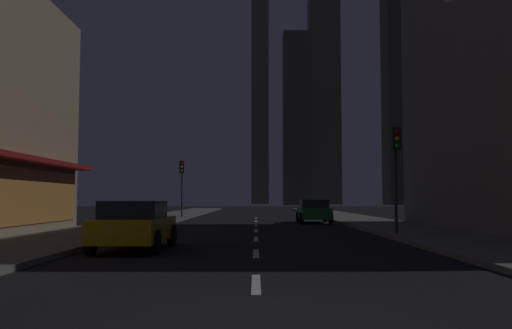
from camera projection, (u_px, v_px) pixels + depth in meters
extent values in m
cube|color=black|center=(256.00, 220.00, 38.15)|extent=(78.00, 136.00, 0.10)
cube|color=#605E59|center=(353.00, 219.00, 38.16)|extent=(4.00, 76.00, 0.15)
cube|color=#605E59|center=(159.00, 219.00, 38.16)|extent=(4.00, 76.00, 0.15)
cube|color=silver|center=(256.00, 284.00, 9.42)|extent=(0.16, 2.20, 0.01)
cube|color=silver|center=(256.00, 254.00, 14.60)|extent=(0.16, 2.20, 0.01)
cube|color=silver|center=(256.00, 239.00, 19.79)|extent=(0.16, 2.20, 0.01)
cube|color=silver|center=(256.00, 231.00, 24.98)|extent=(0.16, 2.20, 0.01)
cube|color=silver|center=(256.00, 225.00, 30.17)|extent=(0.16, 2.20, 0.01)
cube|color=silver|center=(256.00, 221.00, 35.36)|extent=(0.16, 2.20, 0.01)
cube|color=silver|center=(256.00, 218.00, 40.55)|extent=(0.16, 2.20, 0.01)
cube|color=#635E4A|center=(260.00, 92.00, 157.00)|extent=(5.02, 7.93, 65.69)
cube|color=#4C4839|center=(297.00, 119.00, 124.02)|extent=(6.33, 6.57, 40.18)
cube|color=#5E5946|center=(324.00, 100.00, 144.05)|extent=(8.38, 6.35, 56.15)
cube|color=#3C392D|center=(397.00, 71.00, 132.12)|extent=(6.09, 8.19, 66.63)
cube|color=gold|center=(135.00, 229.00, 15.78)|extent=(1.80, 4.20, 0.65)
cube|color=black|center=(134.00, 210.00, 15.62)|extent=(1.64, 2.00, 0.55)
cylinder|color=black|center=(117.00, 235.00, 17.16)|extent=(0.22, 0.68, 0.68)
cylinder|color=black|center=(172.00, 235.00, 17.16)|extent=(0.22, 0.68, 0.68)
cylinder|color=black|center=(91.00, 242.00, 14.37)|extent=(0.22, 0.68, 0.68)
cylinder|color=black|center=(156.00, 242.00, 14.37)|extent=(0.22, 0.68, 0.68)
sphere|color=white|center=(132.00, 224.00, 17.83)|extent=(0.18, 0.18, 0.18)
sphere|color=white|center=(165.00, 224.00, 17.83)|extent=(0.18, 0.18, 0.18)
cube|color=#1E722D|center=(314.00, 213.00, 33.13)|extent=(1.80, 4.20, 0.65)
cube|color=black|center=(314.00, 204.00, 32.96)|extent=(1.64, 2.00, 0.55)
cylinder|color=black|center=(298.00, 217.00, 34.51)|extent=(0.22, 0.68, 0.68)
cylinder|color=black|center=(325.00, 217.00, 34.51)|extent=(0.22, 0.68, 0.68)
cylinder|color=black|center=(302.00, 218.00, 31.71)|extent=(0.22, 0.68, 0.68)
cylinder|color=black|center=(331.00, 218.00, 31.71)|extent=(0.22, 0.68, 0.68)
sphere|color=white|center=(302.00, 211.00, 35.17)|extent=(0.18, 0.18, 0.18)
sphere|color=white|center=(319.00, 211.00, 35.17)|extent=(0.18, 0.18, 0.18)
cylinder|color=gold|center=(137.00, 221.00, 26.25)|extent=(0.22, 0.22, 0.55)
sphere|color=gold|center=(137.00, 215.00, 26.26)|extent=(0.21, 0.21, 0.21)
cylinder|color=gold|center=(137.00, 226.00, 26.23)|extent=(0.30, 0.30, 0.06)
cylinder|color=gold|center=(133.00, 220.00, 26.25)|extent=(0.10, 0.10, 0.10)
cylinder|color=gold|center=(140.00, 220.00, 26.25)|extent=(0.10, 0.10, 0.10)
cylinder|color=#2D2D2D|center=(396.00, 180.00, 20.91)|extent=(0.12, 0.12, 4.20)
cube|color=black|center=(396.00, 139.00, 20.82)|extent=(0.32, 0.24, 0.90)
sphere|color=red|center=(397.00, 131.00, 20.70)|extent=(0.18, 0.18, 0.18)
sphere|color=#F2B20C|center=(397.00, 139.00, 20.69)|extent=(0.18, 0.18, 0.18)
sphere|color=#19D833|center=(397.00, 146.00, 20.67)|extent=(0.18, 0.18, 0.18)
cylinder|color=#2D2D2D|center=(182.00, 189.00, 39.45)|extent=(0.12, 0.12, 4.20)
cube|color=black|center=(182.00, 167.00, 39.36)|extent=(0.32, 0.24, 0.90)
sphere|color=red|center=(182.00, 163.00, 39.24)|extent=(0.18, 0.18, 0.18)
sphere|color=#F2B20C|center=(182.00, 167.00, 39.23)|extent=(0.18, 0.18, 0.18)
sphere|color=#19D833|center=(182.00, 171.00, 39.21)|extent=(0.18, 0.18, 0.18)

